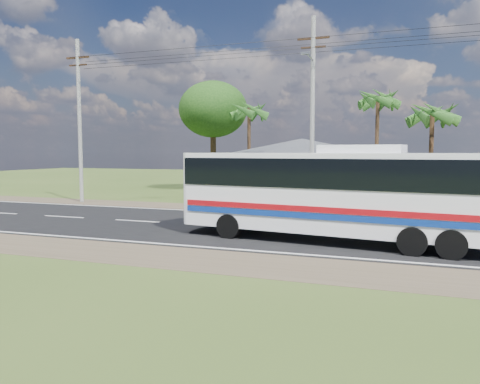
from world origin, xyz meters
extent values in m
plane|color=#364B1B|center=(0.00, 0.00, 0.00)|extent=(120.00, 120.00, 0.00)
cube|color=black|center=(0.00, 0.00, 0.01)|extent=(120.00, 10.00, 0.02)
cube|color=brown|center=(0.00, 6.50, 0.01)|extent=(120.00, 3.00, 0.01)
cube|color=brown|center=(0.00, -6.50, 0.01)|extent=(120.00, 3.00, 0.01)
cube|color=silver|center=(0.00, 4.70, 0.03)|extent=(120.00, 0.15, 0.01)
cube|color=silver|center=(0.00, -4.70, 0.03)|extent=(120.00, 0.15, 0.01)
cube|color=silver|center=(0.00, 0.00, 0.03)|extent=(120.00, 0.15, 0.01)
cube|color=tan|center=(1.00, 13.00, 1.60)|extent=(10.00, 8.00, 3.20)
cube|color=#4C4F54|center=(1.00, 13.00, 3.25)|extent=(10.60, 8.60, 0.10)
pyramid|color=#4C4F54|center=(1.00, 13.00, 4.40)|extent=(12.40, 10.00, 1.20)
cube|color=black|center=(-2.00, 8.98, 1.70)|extent=(1.20, 0.08, 1.20)
cube|color=black|center=(1.00, 8.98, 1.70)|extent=(1.20, 0.08, 1.20)
cube|color=black|center=(4.00, 8.98, 1.70)|extent=(1.20, 0.08, 1.20)
cylinder|color=#372214|center=(10.70, 6.70, 1.30)|extent=(0.16, 0.16, 2.60)
cylinder|color=#372214|center=(10.70, 10.30, 1.30)|extent=(0.16, 0.16, 2.60)
cylinder|color=#9E9E99|center=(-13.00, 6.50, 5.50)|extent=(0.26, 0.26, 11.00)
cube|color=#372214|center=(-13.00, 6.50, 9.80)|extent=(1.80, 0.12, 0.12)
cube|color=#372214|center=(-13.00, 6.50, 9.30)|extent=(1.40, 0.10, 0.10)
cylinder|color=#9E9E99|center=(3.00, 6.50, 5.50)|extent=(0.26, 0.26, 11.00)
cube|color=#372214|center=(3.00, 6.50, 9.80)|extent=(1.80, 0.12, 0.12)
cube|color=#372214|center=(3.00, 6.50, 9.30)|extent=(1.40, 0.10, 0.10)
cylinder|color=gray|center=(3.00, 5.50, 8.60)|extent=(0.08, 2.00, 0.08)
cube|color=gray|center=(3.00, 4.50, 8.60)|extent=(0.50, 0.18, 0.12)
cylinder|color=black|center=(-5.00, 6.50, 9.60)|extent=(16.00, 0.02, 0.02)
cylinder|color=black|center=(10.50, 6.50, 9.60)|extent=(15.00, 0.02, 0.02)
cylinder|color=#47301E|center=(9.50, 11.00, 3.00)|extent=(0.28, 0.28, 6.00)
cylinder|color=#47301E|center=(6.00, 15.50, 3.75)|extent=(0.28, 0.28, 7.50)
cylinder|color=#47301E|center=(-4.00, 16.00, 3.50)|extent=(0.28, 0.28, 7.00)
cylinder|color=#47301E|center=(-8.00, 18.00, 2.97)|extent=(0.50, 0.50, 5.95)
ellipsoid|color=#15370F|center=(-8.00, 18.00, 7.15)|extent=(6.00, 6.00, 4.92)
cube|color=white|center=(5.58, -2.09, 1.94)|extent=(12.17, 3.95, 2.99)
cube|color=black|center=(5.58, -2.09, 2.69)|extent=(12.22, 4.01, 1.10)
cube|color=black|center=(-0.34, -1.35, 2.34)|extent=(0.40, 2.29, 1.79)
cube|color=#9D0911|center=(5.43, -3.34, 1.39)|extent=(11.66, 1.49, 0.22)
cube|color=navy|center=(5.43, -3.34, 1.15)|extent=(11.66, 1.49, 0.22)
cube|color=white|center=(6.57, -2.21, 3.58)|extent=(3.16, 1.95, 0.30)
cylinder|color=black|center=(1.49, -2.73, 0.50)|extent=(1.03, 0.47, 1.00)
cylinder|color=black|center=(1.77, -0.46, 0.50)|extent=(1.03, 0.47, 1.00)
cylinder|color=black|center=(8.41, -3.59, 0.50)|extent=(1.03, 0.47, 1.00)
cylinder|color=black|center=(8.69, -1.32, 0.50)|extent=(1.03, 0.47, 1.00)
cylinder|color=black|center=(9.59, -3.74, 0.50)|extent=(1.03, 0.47, 1.00)
cylinder|color=black|center=(9.88, -1.47, 0.50)|extent=(1.03, 0.47, 1.00)
imported|color=black|center=(5.99, 7.20, 0.50)|extent=(1.94, 0.79, 1.00)
imported|color=navy|center=(9.62, 4.90, 0.84)|extent=(0.68, 0.52, 1.68)
camera|label=1|loc=(8.19, -20.06, 3.50)|focal=35.00mm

